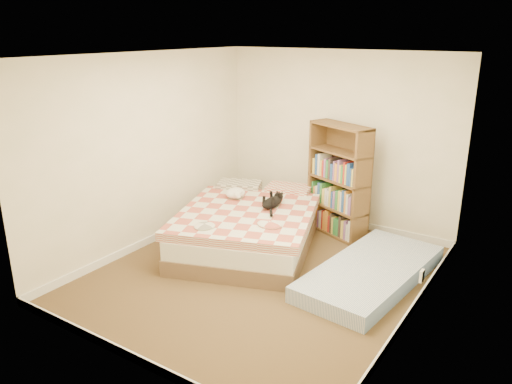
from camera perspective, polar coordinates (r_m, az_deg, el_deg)
The scene contains 6 objects.
room at distance 5.52m, azimuth 0.69°, elevation 1.73°, with size 3.51×4.01×2.51m.
bed at distance 6.64m, azimuth -0.58°, elevation -3.82°, with size 2.24×2.65×0.60m.
bookshelf at distance 7.02m, azimuth 9.41°, elevation -0.29°, with size 1.05×0.66×1.56m.
floor_mattress at distance 5.95m, azimuth 12.99°, elevation -8.97°, with size 0.93×2.06×0.19m, color #6A86B0.
black_cat at distance 6.52m, azimuth 2.02°, elevation -1.10°, with size 0.25×0.67×0.15m.
white_dog at distance 6.85m, azimuth -2.35°, elevation -0.13°, with size 0.29×0.31×0.14m.
Camera 1 is at (2.85, -4.46, 2.76)m, focal length 35.00 mm.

